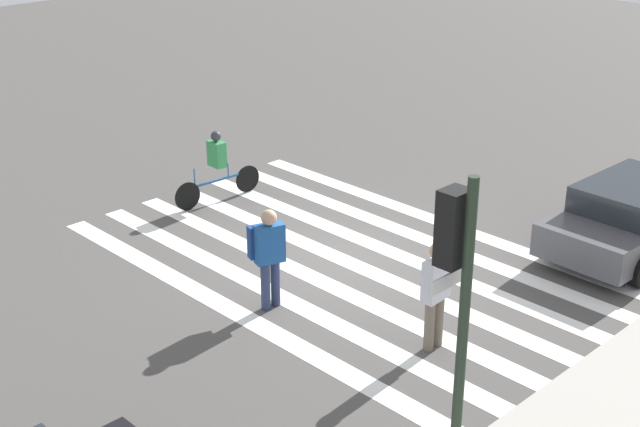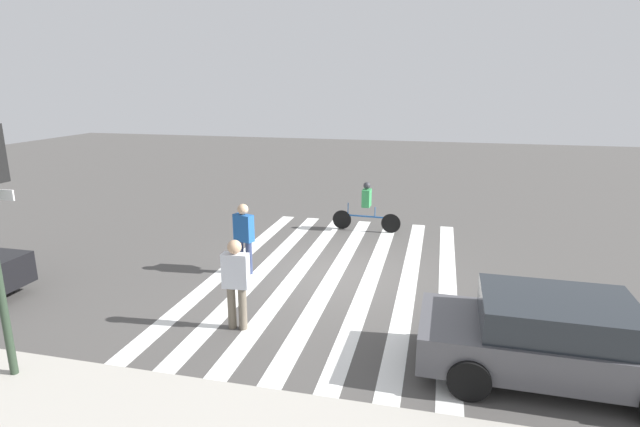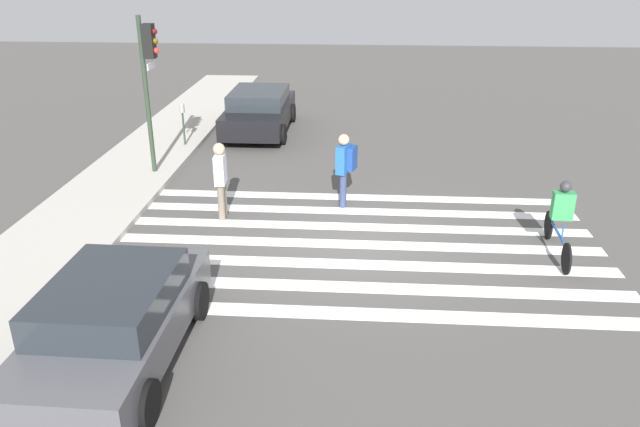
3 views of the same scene
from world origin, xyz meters
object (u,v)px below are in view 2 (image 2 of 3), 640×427
(cyclist_mid_street, at_px, (366,204))
(pedestrian_child_with_backpack, at_px, (244,233))
(pedestrian_adult_yellow_jacket, at_px, (236,279))
(car_parked_silver_sedan, at_px, (554,338))

(cyclist_mid_street, bearing_deg, pedestrian_child_with_backpack, 64.46)
(pedestrian_child_with_backpack, height_order, pedestrian_adult_yellow_jacket, pedestrian_adult_yellow_jacket)
(pedestrian_child_with_backpack, distance_m, pedestrian_adult_yellow_jacket, 2.90)
(car_parked_silver_sedan, bearing_deg, pedestrian_child_with_backpack, -25.20)
(pedestrian_child_with_backpack, xyz_separation_m, car_parked_silver_sedan, (-6.40, 3.14, -0.33))
(pedestrian_child_with_backpack, xyz_separation_m, pedestrian_adult_yellow_jacket, (-0.95, 2.74, -0.03))
(pedestrian_adult_yellow_jacket, bearing_deg, pedestrian_child_with_backpack, -74.20)
(cyclist_mid_street, height_order, car_parked_silver_sedan, cyclist_mid_street)
(pedestrian_child_with_backpack, relative_size, cyclist_mid_street, 0.81)
(pedestrian_adult_yellow_jacket, height_order, cyclist_mid_street, pedestrian_adult_yellow_jacket)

